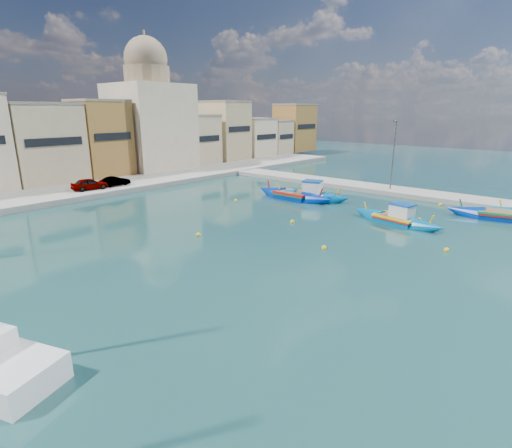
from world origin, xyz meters
TOP-DOWN VIEW (x-y plane):
  - ground at (0.00, 0.00)m, footprint 160.00×160.00m
  - east_quay at (18.00, 0.00)m, footprint 4.00×70.00m
  - north_quay at (0.00, 32.00)m, footprint 80.00×8.00m
  - north_townhouses at (6.68, 39.36)m, footprint 83.20×7.87m
  - church_block at (10.00, 40.00)m, footprint 10.00×10.00m
  - quay_street_lamp at (17.44, 6.00)m, footprint 1.18×0.16m
  - parked_cars at (-10.29, 30.50)m, footprint 19.39×2.76m
  - luzzu_turquoise_cabin at (5.93, 0.56)m, footprint 3.23×8.61m
  - luzzu_blue_cabin at (8.60, 11.04)m, footprint 4.63×9.19m
  - luzzu_cyan_mid at (8.04, 12.49)m, footprint 2.39×9.52m
  - luzzu_blue_south at (13.04, -5.76)m, footprint 3.86×9.17m
  - mooring_buoys at (1.67, 5.11)m, footprint 22.35×21.36m

SIDE VIEW (x-z plane):
  - ground at x=0.00m, z-range 0.00..0.00m
  - mooring_buoys at x=1.67m, z-range -0.10..0.26m
  - east_quay at x=18.00m, z-range 0.00..0.50m
  - luzzu_blue_south at x=13.04m, z-range -1.02..1.56m
  - luzzu_cyan_mid at x=8.04m, z-range -1.11..1.70m
  - north_quay at x=0.00m, z-range 0.00..0.60m
  - luzzu_turquoise_cabin at x=5.93m, z-range -1.03..1.68m
  - luzzu_blue_cabin at x=8.60m, z-range -1.20..1.97m
  - parked_cars at x=-10.29m, z-range 0.58..1.88m
  - quay_street_lamp at x=17.44m, z-range 0.34..8.34m
  - north_townhouses at x=6.68m, z-range -0.10..10.09m
  - church_block at x=10.00m, z-range -1.14..17.96m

